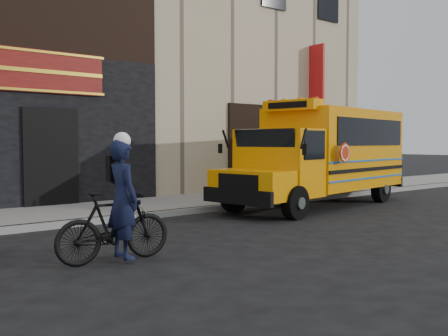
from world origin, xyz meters
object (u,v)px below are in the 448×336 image
at_px(school_bus, 323,153).
at_px(cyclist, 123,202).
at_px(bicycle, 114,226).
at_px(sign_pole, 331,146).

xyz_separation_m(school_bus, cyclist, (-7.69, -2.62, -0.60)).
distance_m(bicycle, cyclist, 0.39).
height_order(sign_pole, bicycle, sign_pole).
height_order(sign_pole, cyclist, sign_pole).
bearing_deg(cyclist, sign_pole, -70.30).
bearing_deg(school_bus, cyclist, -161.17).
relative_size(school_bus, sign_pole, 2.36).
xyz_separation_m(sign_pole, bicycle, (-9.75, -3.89, -1.13)).
relative_size(sign_pole, bicycle, 1.68).
bearing_deg(cyclist, school_bus, -73.75).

